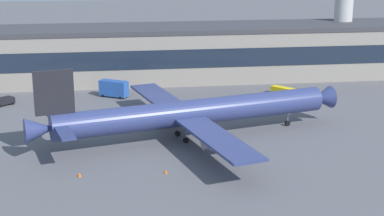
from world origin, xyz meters
TOP-DOWN VIEW (x-y plane):
  - ground_plane at (0.00, 0.00)m, footprint 600.00×600.00m
  - terminal_building at (0.00, 49.69)m, footprint 145.94×20.25m
  - airliner at (-5.14, -3.30)m, footprint 63.03×54.82m
  - control_tower at (48.09, 53.69)m, footprint 10.13×10.13m
  - pushback_tractor at (-45.67, 27.47)m, footprint 5.33×5.10m
  - catering_truck at (-19.53, 31.46)m, footprint 7.50×5.97m
  - belt_loader at (22.97, 27.79)m, footprint 5.62×6.21m
  - traffic_cone_0 at (-25.89, -20.42)m, footprint 0.60×0.60m
  - traffic_cone_1 at (-11.70, -20.96)m, footprint 0.54×0.54m
  - traffic_cone_2 at (2.34, -10.09)m, footprint 0.47×0.47m

SIDE VIEW (x-z plane):
  - ground_plane at x=0.00m, z-range 0.00..0.00m
  - traffic_cone_2 at x=2.34m, z-range 0.00..0.59m
  - traffic_cone_1 at x=-11.70m, z-range 0.00..0.68m
  - traffic_cone_0 at x=-25.89m, z-range 0.00..0.75m
  - pushback_tractor at x=-45.67m, z-range 0.17..1.92m
  - belt_loader at x=22.97m, z-range 0.18..2.13m
  - catering_truck at x=-19.53m, z-range 0.22..4.37m
  - airliner at x=-5.14m, z-range -2.64..13.13m
  - terminal_building at x=0.00m, z-range 0.02..15.09m
  - control_tower at x=48.09m, z-range 4.11..38.44m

